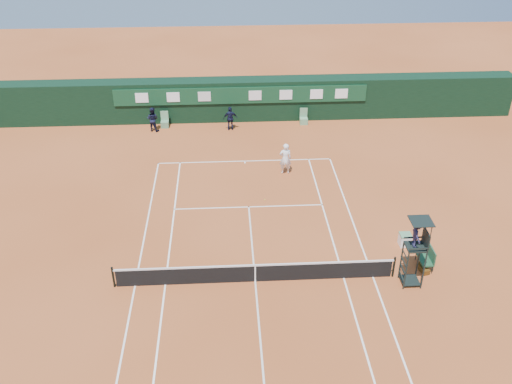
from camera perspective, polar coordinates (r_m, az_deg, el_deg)
ground at (r=26.53m, az=-0.08°, el=-8.92°), size 90.00×90.00×0.00m
court_lines at (r=26.52m, az=-0.08°, el=-8.91°), size 11.05×23.85×0.01m
tennis_net at (r=26.21m, az=-0.08°, el=-8.07°), size 12.90×0.10×1.10m
back_wall at (r=42.06m, az=-1.53°, el=9.28°), size 40.00×1.65×3.00m
linesman_chair_left at (r=41.57m, az=-9.10°, el=6.84°), size 0.55×0.50×1.15m
linesman_chair_right at (r=41.72m, az=4.79°, el=7.22°), size 0.55×0.50×1.15m
umpire_chair at (r=25.91m, az=15.77°, el=-4.56°), size 0.96×0.95×3.42m
player_bench at (r=28.22m, az=16.76°, el=-6.16°), size 0.55×1.20×1.10m
tennis_bag at (r=28.15m, az=16.38°, el=-7.38°), size 0.47×0.76×0.27m
cooler at (r=29.52m, az=14.67°, el=-4.63°), size 0.57×0.57×0.65m
tennis_ball at (r=32.32m, az=0.88°, el=-0.76°), size 0.07×0.07×0.07m
player at (r=34.63m, az=2.96°, el=3.35°), size 0.73×0.49×2.00m
ball_kid_left at (r=40.90m, az=-10.30°, el=7.17°), size 1.02×0.91×1.75m
ball_kid_right at (r=40.45m, az=-2.57°, el=7.36°), size 1.03×0.47×1.72m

